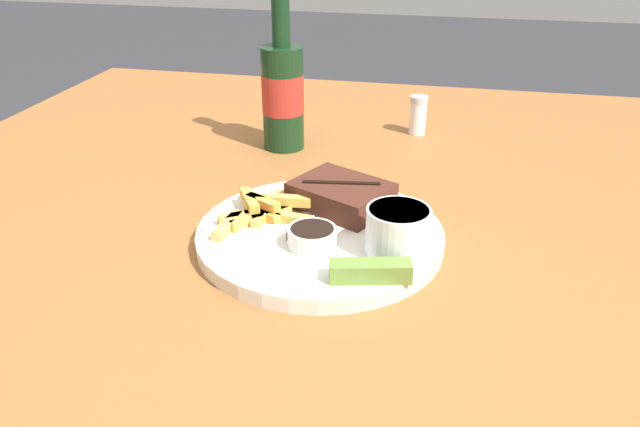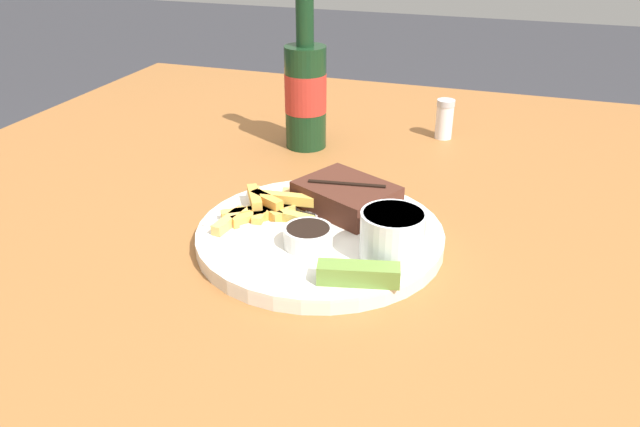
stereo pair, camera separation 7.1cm
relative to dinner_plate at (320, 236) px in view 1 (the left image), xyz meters
The scene contains 11 objects.
dining_table 0.07m from the dinner_plate, ahead, with size 1.30×1.41×0.73m.
dinner_plate is the anchor object (origin of this frame).
steak_portion 0.07m from the dinner_plate, 77.92° to the left, with size 0.14×0.13×0.03m.
fries_pile 0.08m from the dinner_plate, 168.53° to the left, with size 0.11×0.13×0.02m.
coleslaw_cup 0.11m from the dinner_plate, 21.08° to the right, with size 0.07×0.07×0.05m.
dipping_sauce_cup 0.05m from the dinner_plate, 96.68° to the right, with size 0.05×0.05×0.02m.
pickle_spear 0.12m from the dinner_plate, 52.59° to the right, with size 0.08×0.04×0.02m.
fork_utensil 0.08m from the dinner_plate, 166.30° to the right, with size 0.13×0.04×0.00m.
knife_utensil 0.04m from the dinner_plate, 123.04° to the left, with size 0.02×0.17×0.01m.
beer_bottle 0.33m from the dinner_plate, 112.65° to the left, with size 0.07×0.07×0.26m.
salt_shaker 0.41m from the dinner_plate, 78.41° to the left, with size 0.03×0.03×0.07m.
Camera 1 is at (0.13, -0.62, 1.09)m, focal length 35.00 mm.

